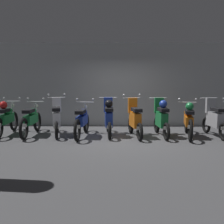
% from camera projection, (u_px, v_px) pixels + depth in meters
% --- Properties ---
extents(ground_plane, '(80.00, 80.00, 0.00)m').
position_uv_depth(ground_plane, '(122.00, 138.00, 8.38)').
color(ground_plane, '#4C4C4F').
extents(back_wall, '(16.00, 0.30, 3.07)m').
position_uv_depth(back_wall, '(121.00, 85.00, 10.49)').
color(back_wall, '#9EA0A3').
rests_on(back_wall, ground).
extents(motorbike_slot_0, '(0.59, 1.95, 1.15)m').
position_uv_depth(motorbike_slot_0, '(6.00, 118.00, 8.90)').
color(motorbike_slot_0, black).
rests_on(motorbike_slot_0, ground).
extents(motorbike_slot_1, '(0.59, 1.95, 1.15)m').
position_uv_depth(motorbike_slot_1, '(31.00, 120.00, 8.80)').
color(motorbike_slot_1, black).
rests_on(motorbike_slot_1, ground).
extents(motorbike_slot_2, '(0.58, 1.67, 1.29)m').
position_uv_depth(motorbike_slot_2, '(57.00, 119.00, 8.80)').
color(motorbike_slot_2, black).
rests_on(motorbike_slot_2, ground).
extents(motorbike_slot_3, '(0.59, 1.95, 1.15)m').
position_uv_depth(motorbike_slot_3, '(82.00, 121.00, 8.60)').
color(motorbike_slot_3, black).
rests_on(motorbike_slot_3, ground).
extents(motorbike_slot_4, '(0.56, 1.68, 1.18)m').
position_uv_depth(motorbike_slot_4, '(109.00, 118.00, 8.74)').
color(motorbike_slot_4, black).
rests_on(motorbike_slot_4, ground).
extents(motorbike_slot_5, '(0.58, 1.67, 1.29)m').
position_uv_depth(motorbike_slot_5, '(135.00, 120.00, 8.60)').
color(motorbike_slot_5, black).
rests_on(motorbike_slot_5, ground).
extents(motorbike_slot_6, '(0.56, 1.68, 1.18)m').
position_uv_depth(motorbike_slot_6, '(161.00, 118.00, 8.62)').
color(motorbike_slot_6, black).
rests_on(motorbike_slot_6, ground).
extents(motorbike_slot_7, '(0.58, 1.94, 1.15)m').
position_uv_depth(motorbike_slot_7, '(189.00, 120.00, 8.54)').
color(motorbike_slot_7, black).
rests_on(motorbike_slot_7, ground).
extents(motorbike_slot_8, '(0.56, 1.68, 1.18)m').
position_uv_depth(motorbike_slot_8, '(214.00, 120.00, 8.60)').
color(motorbike_slot_8, black).
rests_on(motorbike_slot_8, ground).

